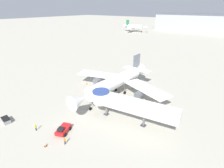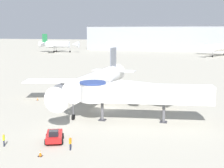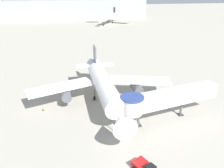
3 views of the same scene
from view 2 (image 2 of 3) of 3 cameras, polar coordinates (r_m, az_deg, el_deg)
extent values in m
plane|color=#A8A393|center=(56.61, -1.09, -4.63)|extent=(800.00, 800.00, 0.00)
cylinder|color=white|center=(58.92, -3.03, 0.39)|extent=(4.36, 21.27, 3.75)
cone|color=white|center=(46.12, -9.05, -2.37)|extent=(3.87, 4.23, 3.75)
cone|color=white|center=(70.09, 0.30, 1.92)|extent=(3.91, 5.73, 3.75)
cube|color=white|center=(65.11, -9.59, 0.59)|extent=(14.98, 8.74, 0.22)
cube|color=white|center=(59.37, 6.07, -0.22)|extent=(15.00, 9.42, 0.22)
cube|color=slate|center=(69.44, 0.24, 4.65)|extent=(0.36, 4.03, 4.88)
cube|color=white|center=(70.27, 0.37, 2.48)|extent=(9.70, 3.09, 0.18)
cylinder|color=#565960|center=(63.73, -9.14, -0.77)|extent=(2.18, 4.08, 2.06)
cylinder|color=#565960|center=(58.63, 4.73, -1.60)|extent=(2.18, 4.08, 2.06)
cylinder|color=#4C4C51|center=(50.01, -7.12, -4.84)|extent=(0.18, 0.18, 2.16)
cylinder|color=black|center=(50.29, -7.10, -6.03)|extent=(0.29, 0.91, 0.90)
cylinder|color=#4C4C51|center=(62.48, -3.63, -1.82)|extent=(0.22, 0.22, 2.16)
cylinder|color=black|center=(62.71, -3.62, -2.79)|extent=(0.43, 0.91, 0.90)
cylinder|color=#4C4C51|center=(61.39, -0.67, -2.01)|extent=(0.22, 0.22, 2.16)
cylinder|color=black|center=(61.62, -0.67, -3.00)|extent=(0.43, 0.91, 0.90)
cube|color=silver|center=(48.27, 7.34, -1.78)|extent=(18.65, 5.37, 2.80)
cylinder|color=silver|center=(49.01, -3.52, -1.54)|extent=(3.90, 3.90, 2.80)
cylinder|color=navy|center=(48.73, -3.54, 0.25)|extent=(4.10, 4.10, 0.30)
cylinder|color=#56565B|center=(49.44, -1.79, -4.92)|extent=(0.44, 0.44, 3.08)
cube|color=#333338|center=(49.84, -1.78, -6.57)|extent=(1.10, 1.10, 0.12)
cylinder|color=#56565B|center=(49.01, 9.43, -5.19)|extent=(0.44, 0.44, 3.08)
cube|color=#333338|center=(49.41, 9.39, -6.85)|extent=(1.10, 1.10, 0.12)
cube|color=red|center=(41.10, -10.50, -9.36)|extent=(3.25, 4.26, 0.73)
cube|color=black|center=(40.07, -10.60, -8.83)|extent=(1.49, 1.43, 0.66)
cylinder|color=black|center=(40.32, -12.01, -10.35)|extent=(0.57, 0.80, 0.74)
cylinder|color=black|center=(40.18, -9.13, -10.33)|extent=(0.57, 0.80, 0.74)
cylinder|color=black|center=(42.28, -11.76, -9.38)|extent=(0.57, 0.80, 0.74)
cylinder|color=black|center=(42.16, -9.03, -9.35)|extent=(0.57, 0.80, 0.74)
cube|color=black|center=(57.94, 9.32, -4.40)|extent=(0.42, 0.42, 0.04)
cone|color=orange|center=(57.85, 9.33, -4.07)|extent=(0.29, 0.29, 0.65)
cylinder|color=white|center=(57.84, 9.33, -3.99)|extent=(0.16, 0.16, 0.08)
cube|color=black|center=(65.51, -13.45, -2.88)|extent=(0.38, 0.38, 0.04)
cone|color=orange|center=(65.44, -13.46, -2.61)|extent=(0.26, 0.26, 0.60)
cylinder|color=white|center=(65.43, -13.47, -2.55)|extent=(0.14, 0.14, 0.07)
cube|color=black|center=(37.20, -12.97, -12.72)|extent=(0.48, 0.48, 0.04)
cone|color=orange|center=(37.05, -13.00, -12.16)|extent=(0.33, 0.33, 0.74)
cylinder|color=white|center=(37.02, -13.00, -12.04)|extent=(0.18, 0.18, 0.09)
cylinder|color=#1E2338|center=(38.25, -7.56, -11.28)|extent=(0.12, 0.12, 0.82)
cylinder|color=#1E2338|center=(38.11, -7.68, -11.36)|extent=(0.12, 0.12, 0.82)
cube|color=orange|center=(37.92, -7.65, -10.28)|extent=(0.21, 0.34, 0.65)
sphere|color=tan|center=(37.77, -7.66, -9.65)|extent=(0.22, 0.22, 0.22)
cylinder|color=#1E2338|center=(41.24, -19.11, -10.17)|extent=(0.12, 0.12, 0.82)
cylinder|color=#1E2338|center=(41.08, -19.17, -10.25)|extent=(0.12, 0.12, 0.82)
cube|color=#D1E019|center=(40.92, -19.20, -9.24)|extent=(0.28, 0.37, 0.65)
sphere|color=tan|center=(40.78, -19.23, -8.67)|extent=(0.22, 0.22, 0.22)
cylinder|color=silver|center=(204.67, -9.88, 7.17)|extent=(15.40, 5.45, 4.26)
cone|color=silver|center=(200.89, -6.76, 7.20)|extent=(5.01, 4.62, 4.26)
cone|color=silver|center=(208.02, -12.23, 7.13)|extent=(6.71, 4.75, 4.26)
cube|color=silver|center=(198.43, -11.23, 6.83)|extent=(8.05, 11.68, 0.22)
cube|color=silver|center=(212.55, -9.70, 7.06)|extent=(6.60, 11.58, 0.22)
cube|color=#1E6638|center=(207.77, -12.19, 8.19)|extent=(3.41, 0.51, 5.53)
cube|color=silver|center=(208.11, -12.32, 7.33)|extent=(2.97, 7.58, 0.18)
cylinder|color=#4C4C51|center=(202.14, -7.69, 6.24)|extent=(0.18, 0.18, 2.45)
cylinder|color=black|center=(202.22, -7.68, 5.89)|extent=(1.12, 0.35, 1.10)
cylinder|color=#4C4C51|center=(203.74, -10.55, 6.19)|extent=(0.22, 0.22, 2.45)
cylinder|color=black|center=(203.81, -10.53, 5.85)|extent=(1.13, 0.49, 1.10)
cylinder|color=#4C4C51|center=(207.30, -10.16, 6.26)|extent=(0.22, 0.22, 2.45)
cylinder|color=black|center=(207.38, -10.15, 5.92)|extent=(1.13, 0.49, 1.10)
cone|color=white|center=(168.99, 17.26, 6.27)|extent=(5.80, 5.93, 4.06)
cube|color=white|center=(191.69, 17.80, 6.40)|extent=(16.21, 9.41, 0.22)
cylinder|color=#4C4C51|center=(172.92, 17.91, 5.24)|extent=(0.18, 0.18, 2.34)
cylinder|color=black|center=(173.01, 17.89, 4.86)|extent=(0.80, 1.07, 1.10)
cylinder|color=#4C4C51|center=(188.39, 19.88, 5.47)|extent=(0.22, 0.22, 2.34)
cylinder|color=black|center=(188.47, 19.86, 5.12)|extent=(0.91, 1.15, 1.10)
cube|color=#999EA8|center=(227.86, 12.98, 8.13)|extent=(135.68, 25.60, 16.71)
cube|color=#4C515B|center=(227.81, 13.07, 10.38)|extent=(135.68, 26.12, 1.20)
camera|label=1|loc=(22.04, 47.71, 35.48)|focal=28.00mm
camera|label=3|loc=(31.87, -49.72, 21.84)|focal=35.00mm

